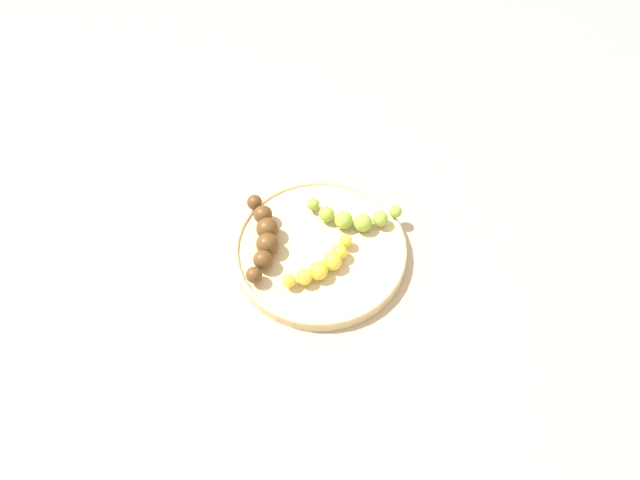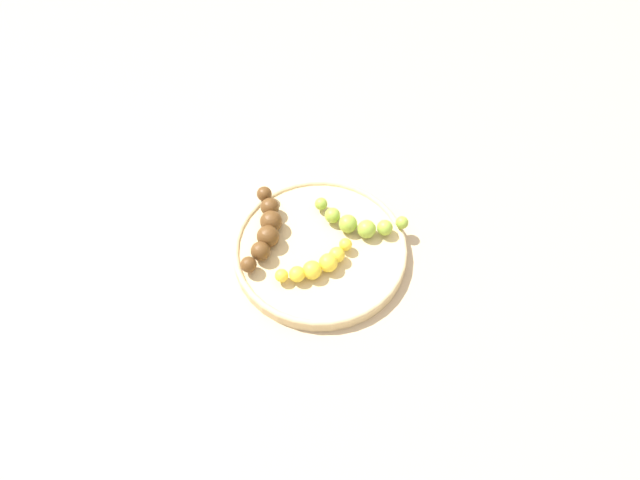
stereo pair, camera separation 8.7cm
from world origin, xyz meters
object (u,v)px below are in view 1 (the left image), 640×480
object	(u,v)px
banana_overripe	(264,237)
fruit_bowl	(320,249)
banana_yellow	(322,265)
banana_green	(353,217)

from	to	relation	value
banana_overripe	fruit_bowl	bearing A→B (deg)	-8.19
banana_yellow	banana_overripe	xyz separation A→B (m)	(-0.09, -0.06, 0.00)
fruit_bowl	banana_overripe	world-z (taller)	banana_overripe
fruit_bowl	banana_yellow	bearing A→B (deg)	-23.01
fruit_bowl	banana_overripe	size ratio (longest dim) A/B	1.83
banana_overripe	banana_yellow	bearing A→B (deg)	-31.89
fruit_bowl	banana_yellow	world-z (taller)	banana_yellow
banana_green	banana_yellow	bearing A→B (deg)	-22.67
banana_green	banana_overripe	world-z (taller)	banana_overripe
banana_yellow	banana_overripe	distance (m)	0.10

